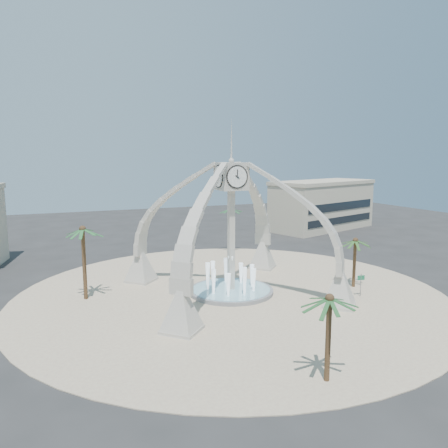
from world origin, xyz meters
name	(u,v)px	position (x,y,z in m)	size (l,w,h in m)	color
ground	(231,293)	(0.00, 0.00, 0.00)	(140.00, 140.00, 0.00)	#282828
plaza	(231,293)	(0.00, 0.00, 0.03)	(40.00, 40.00, 0.06)	beige
clock_tower	(231,226)	(0.00, 0.00, 6.49)	(17.94, 17.94, 16.30)	#BEB6A9
fountain	(231,290)	(0.00, 0.00, 0.29)	(8.00, 8.00, 3.62)	gray
building_ne	(322,205)	(30.00, 28.00, 4.31)	(21.87, 14.17, 8.60)	#BFB595
palm_east	(355,241)	(11.97, -2.95, 4.67)	(3.66, 3.66, 5.37)	brown
palm_west	(83,230)	(-12.89, 3.39, 6.37)	(4.70, 4.70, 7.19)	brown
palm_north	(231,210)	(7.10, 16.37, 5.83)	(4.12, 4.12, 6.62)	brown
palm_south	(330,300)	(-1.49, -17.18, 4.91)	(4.14, 4.14, 5.61)	brown
street_sign	(361,281)	(10.57, -5.63, 1.55)	(0.79, 0.14, 2.17)	slate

